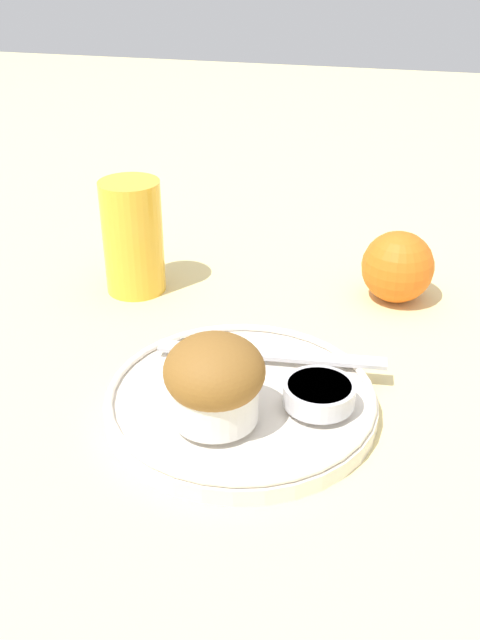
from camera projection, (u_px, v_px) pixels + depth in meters
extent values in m
plane|color=beige|center=(234.00, 395.00, 0.59)|extent=(3.00, 3.00, 0.00)
cylinder|color=silver|center=(241.00, 403.00, 0.57)|extent=(0.22, 0.22, 0.01)
torus|color=silver|center=(241.00, 393.00, 0.57)|extent=(0.21, 0.21, 0.01)
cylinder|color=silver|center=(219.00, 398.00, 0.52)|extent=(0.06, 0.06, 0.03)
ellipsoid|color=brown|center=(218.00, 372.00, 0.51)|extent=(0.07, 0.07, 0.05)
cylinder|color=silver|center=(319.00, 394.00, 0.54)|extent=(0.06, 0.06, 0.02)
cylinder|color=silver|center=(319.00, 387.00, 0.54)|extent=(0.05, 0.05, 0.00)
sphere|color=#4C194C|center=(225.00, 347.00, 0.61)|extent=(0.01, 0.01, 0.01)
sphere|color=#4C194C|center=(241.00, 349.00, 0.60)|extent=(0.01, 0.01, 0.01)
cube|color=#B7B7BC|center=(271.00, 355.00, 0.61)|extent=(0.20, 0.03, 0.00)
sphere|color=orange|center=(398.00, 267.00, 0.72)|extent=(0.07, 0.07, 0.07)
cylinder|color=gold|center=(133.00, 237.00, 0.73)|extent=(0.06, 0.06, 0.12)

